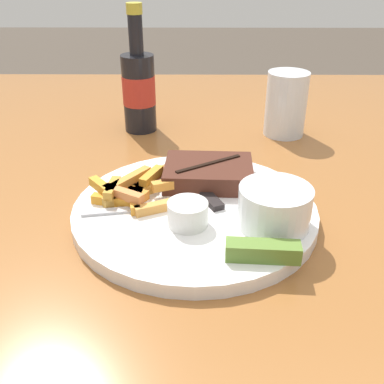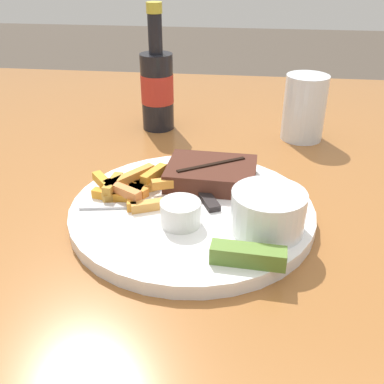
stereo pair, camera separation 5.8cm
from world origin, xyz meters
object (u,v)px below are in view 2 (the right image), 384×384
object	(u,v)px
dinner_plate	(192,211)
fork_utensil	(127,206)
beer_bottle	(157,87)
dipping_sauce_cup	(181,212)
pickle_spear	(248,255)
coleslaw_cup	(268,209)
drinking_glass	(304,108)
knife_utensil	(199,187)
steak_portion	(211,174)

from	to	relation	value
dinner_plate	fork_utensil	xyz separation A→B (m)	(-0.08, -0.01, 0.01)
dinner_plate	beer_bottle	distance (m)	0.34
dipping_sauce_cup	pickle_spear	xyz separation A→B (m)	(0.08, -0.07, -0.01)
dipping_sauce_cup	pickle_spear	world-z (taller)	dipping_sauce_cup
coleslaw_cup	pickle_spear	world-z (taller)	coleslaw_cup
dinner_plate	coleslaw_cup	size ratio (longest dim) A/B	3.63
coleslaw_cup	drinking_glass	bearing A→B (deg)	78.05
fork_utensil	coleslaw_cup	bearing A→B (deg)	-19.35
pickle_spear	fork_utensil	world-z (taller)	pickle_spear
dipping_sauce_cup	knife_utensil	bearing A→B (deg)	82.17
dinner_plate	beer_bottle	size ratio (longest dim) A/B	1.39
fork_utensil	beer_bottle	world-z (taller)	beer_bottle
coleslaw_cup	fork_utensil	bearing A→B (deg)	170.37
coleslaw_cup	drinking_glass	xyz separation A→B (m)	(0.07, 0.34, 0.01)
steak_portion	drinking_glass	size ratio (longest dim) A/B	1.10
steak_portion	coleslaw_cup	xyz separation A→B (m)	(0.08, -0.11, 0.01)
fork_utensil	knife_utensil	world-z (taller)	knife_utensil
steak_portion	drinking_glass	world-z (taller)	drinking_glass
dinner_plate	pickle_spear	xyz separation A→B (m)	(0.07, -0.11, 0.02)
dinner_plate	dipping_sauce_cup	world-z (taller)	dipping_sauce_cup
steak_portion	beer_bottle	world-z (taller)	beer_bottle
pickle_spear	beer_bottle	xyz separation A→B (m)	(-0.18, 0.43, 0.05)
dipping_sauce_cup	knife_utensil	xyz separation A→B (m)	(0.01, 0.09, -0.01)
dinner_plate	dipping_sauce_cup	bearing A→B (deg)	-100.67
steak_portion	beer_bottle	size ratio (longest dim) A/B	0.56
pickle_spear	drinking_glass	size ratio (longest dim) A/B	0.70
beer_bottle	drinking_glass	distance (m)	0.27
dinner_plate	knife_utensil	world-z (taller)	knife_utensil
pickle_spear	steak_portion	bearing A→B (deg)	106.86
dinner_plate	drinking_glass	world-z (taller)	drinking_glass
dipping_sauce_cup	knife_utensil	world-z (taller)	dipping_sauce_cup
coleslaw_cup	drinking_glass	size ratio (longest dim) A/B	0.75
dinner_plate	drinking_glass	bearing A→B (deg)	60.52
coleslaw_cup	pickle_spear	xyz separation A→B (m)	(-0.02, -0.07, -0.02)
knife_utensil	dipping_sauce_cup	bearing A→B (deg)	147.43
dinner_plate	dipping_sauce_cup	xyz separation A→B (m)	(-0.01, -0.04, 0.03)
pickle_spear	beer_bottle	world-z (taller)	beer_bottle
coleslaw_cup	beer_bottle	bearing A→B (deg)	118.93
dinner_plate	pickle_spear	bearing A→B (deg)	-56.58
dipping_sauce_cup	knife_utensil	size ratio (longest dim) A/B	0.31
fork_utensil	knife_utensil	size ratio (longest dim) A/B	0.85
steak_portion	drinking_glass	distance (m)	0.27
dinner_plate	steak_portion	distance (m)	0.07
dinner_plate	steak_portion	world-z (taller)	steak_portion
pickle_spear	knife_utensil	distance (m)	0.17
steak_portion	dinner_plate	bearing A→B (deg)	-106.07
fork_utensil	knife_utensil	xyz separation A→B (m)	(0.09, 0.06, 0.00)
pickle_spear	drinking_glass	bearing A→B (deg)	77.09
steak_portion	pickle_spear	bearing A→B (deg)	-73.14
pickle_spear	beer_bottle	size ratio (longest dim) A/B	0.36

